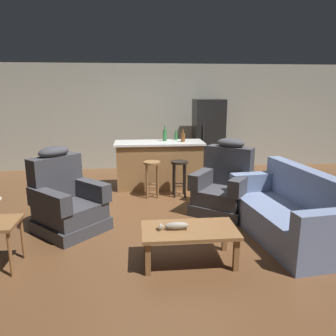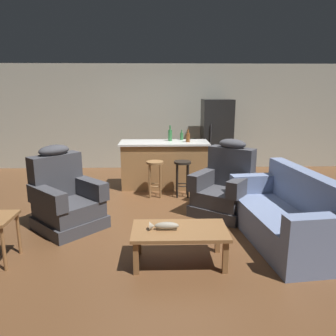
{
  "view_description": "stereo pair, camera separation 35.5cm",
  "coord_description": "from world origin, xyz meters",
  "px_view_note": "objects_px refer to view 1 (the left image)",
  "views": [
    {
      "loc": [
        -0.45,
        -5.2,
        1.98
      ],
      "look_at": [
        0.04,
        -0.1,
        0.75
      ],
      "focal_mm": 35.0,
      "sensor_mm": 36.0,
      "label": 1
    },
    {
      "loc": [
        -0.1,
        -5.22,
        1.98
      ],
      "look_at": [
        0.04,
        -0.1,
        0.75
      ],
      "focal_mm": 35.0,
      "sensor_mm": 36.0,
      "label": 2
    }
  ],
  "objects_px": {
    "recliner_near_lamp": "(66,202)",
    "refrigerator": "(208,136)",
    "kitchen_island": "(159,165)",
    "recliner_near_island": "(224,187)",
    "bar_stool_right": "(179,172)",
    "couch": "(289,214)",
    "fish_figurine": "(174,226)",
    "bottle_tall_green": "(176,136)",
    "bottle_wine_dark": "(165,135)",
    "bar_stool_left": "(152,173)",
    "bottle_short_amber": "(183,137)",
    "coffee_table": "(189,233)"
  },
  "relations": [
    {
      "from": "recliner_near_lamp",
      "to": "refrigerator",
      "type": "bearing_deg",
      "value": 93.37
    },
    {
      "from": "recliner_near_lamp",
      "to": "kitchen_island",
      "type": "distance_m",
      "value": 2.49
    },
    {
      "from": "recliner_near_island",
      "to": "kitchen_island",
      "type": "relative_size",
      "value": 0.67
    },
    {
      "from": "bar_stool_right",
      "to": "couch",
      "type": "bearing_deg",
      "value": -56.85
    },
    {
      "from": "fish_figurine",
      "to": "recliner_near_island",
      "type": "distance_m",
      "value": 1.89
    },
    {
      "from": "bottle_tall_green",
      "to": "bottle_wine_dark",
      "type": "bearing_deg",
      "value": -151.22
    },
    {
      "from": "bottle_tall_green",
      "to": "bar_stool_left",
      "type": "bearing_deg",
      "value": -121.9
    },
    {
      "from": "recliner_near_island",
      "to": "bottle_tall_green",
      "type": "bearing_deg",
      "value": -124.96
    },
    {
      "from": "kitchen_island",
      "to": "bottle_wine_dark",
      "type": "distance_m",
      "value": 0.62
    },
    {
      "from": "couch",
      "to": "bottle_short_amber",
      "type": "relative_size",
      "value": 7.91
    },
    {
      "from": "fish_figurine",
      "to": "bottle_tall_green",
      "type": "height_order",
      "value": "bottle_tall_green"
    },
    {
      "from": "kitchen_island",
      "to": "bar_stool_right",
      "type": "relative_size",
      "value": 2.65
    },
    {
      "from": "bar_stool_right",
      "to": "bottle_short_amber",
      "type": "distance_m",
      "value": 0.83
    },
    {
      "from": "bottle_tall_green",
      "to": "bottle_wine_dark",
      "type": "xyz_separation_m",
      "value": [
        -0.25,
        -0.14,
        0.04
      ]
    },
    {
      "from": "coffee_table",
      "to": "kitchen_island",
      "type": "height_order",
      "value": "kitchen_island"
    },
    {
      "from": "bar_stool_left",
      "to": "recliner_near_lamp",
      "type": "bearing_deg",
      "value": -133.26
    },
    {
      "from": "bar_stool_left",
      "to": "bottle_tall_green",
      "type": "distance_m",
      "value": 1.19
    },
    {
      "from": "recliner_near_lamp",
      "to": "bar_stool_right",
      "type": "height_order",
      "value": "recliner_near_lamp"
    },
    {
      "from": "bar_stool_right",
      "to": "bottle_tall_green",
      "type": "relative_size",
      "value": 3.21
    },
    {
      "from": "kitchen_island",
      "to": "couch",
      "type": "bearing_deg",
      "value": -58.13
    },
    {
      "from": "coffee_table",
      "to": "bottle_tall_green",
      "type": "distance_m",
      "value": 3.42
    },
    {
      "from": "kitchen_island",
      "to": "recliner_near_island",
      "type": "bearing_deg",
      "value": -57.34
    },
    {
      "from": "bar_stool_left",
      "to": "bar_stool_right",
      "type": "relative_size",
      "value": 1.0
    },
    {
      "from": "bottle_tall_green",
      "to": "bottle_wine_dark",
      "type": "distance_m",
      "value": 0.28
    },
    {
      "from": "fish_figurine",
      "to": "recliner_near_lamp",
      "type": "height_order",
      "value": "recliner_near_lamp"
    },
    {
      "from": "recliner_near_lamp",
      "to": "bar_stool_right",
      "type": "bearing_deg",
      "value": 81.21
    },
    {
      "from": "bottle_short_amber",
      "to": "bar_stool_left",
      "type": "bearing_deg",
      "value": -138.56
    },
    {
      "from": "kitchen_island",
      "to": "bar_stool_right",
      "type": "distance_m",
      "value": 0.71
    },
    {
      "from": "recliner_near_lamp",
      "to": "bar_stool_left",
      "type": "distance_m",
      "value": 1.88
    },
    {
      "from": "recliner_near_island",
      "to": "bottle_wine_dark",
      "type": "distance_m",
      "value": 1.94
    },
    {
      "from": "couch",
      "to": "bar_stool_right",
      "type": "xyz_separation_m",
      "value": [
        -1.26,
        1.92,
        0.13
      ]
    },
    {
      "from": "bar_stool_right",
      "to": "refrigerator",
      "type": "height_order",
      "value": "refrigerator"
    },
    {
      "from": "recliner_near_island",
      "to": "refrigerator",
      "type": "xyz_separation_m",
      "value": [
        0.31,
        2.7,
        0.46
      ]
    },
    {
      "from": "bottle_tall_green",
      "to": "bottle_wine_dark",
      "type": "height_order",
      "value": "bottle_wine_dark"
    },
    {
      "from": "recliner_near_lamp",
      "to": "bottle_short_amber",
      "type": "distance_m",
      "value": 2.83
    },
    {
      "from": "recliner_near_island",
      "to": "kitchen_island",
      "type": "height_order",
      "value": "recliner_near_island"
    },
    {
      "from": "refrigerator",
      "to": "bottle_short_amber",
      "type": "bearing_deg",
      "value": -122.49
    },
    {
      "from": "kitchen_island",
      "to": "bottle_wine_dark",
      "type": "height_order",
      "value": "bottle_wine_dark"
    },
    {
      "from": "refrigerator",
      "to": "bar_stool_left",
      "type": "bearing_deg",
      "value": -128.48
    },
    {
      "from": "couch",
      "to": "bottle_tall_green",
      "type": "relative_size",
      "value": 9.36
    },
    {
      "from": "bar_stool_left",
      "to": "bottle_wine_dark",
      "type": "height_order",
      "value": "bottle_wine_dark"
    },
    {
      "from": "bar_stool_right",
      "to": "bottle_wine_dark",
      "type": "bearing_deg",
      "value": 105.36
    },
    {
      "from": "bottle_short_amber",
      "to": "recliner_near_island",
      "type": "bearing_deg",
      "value": -71.56
    },
    {
      "from": "kitchen_island",
      "to": "refrigerator",
      "type": "bearing_deg",
      "value": 43.34
    },
    {
      "from": "bar_stool_left",
      "to": "refrigerator",
      "type": "height_order",
      "value": "refrigerator"
    },
    {
      "from": "couch",
      "to": "kitchen_island",
      "type": "height_order",
      "value": "kitchen_island"
    },
    {
      "from": "recliner_near_lamp",
      "to": "bottle_wine_dark",
      "type": "bearing_deg",
      "value": 97.06
    },
    {
      "from": "kitchen_island",
      "to": "bottle_short_amber",
      "type": "relative_size",
      "value": 7.18
    },
    {
      "from": "couch",
      "to": "bar_stool_left",
      "type": "relative_size",
      "value": 2.92
    },
    {
      "from": "recliner_near_lamp",
      "to": "bar_stool_left",
      "type": "bearing_deg",
      "value": 90.72
    }
  ]
}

